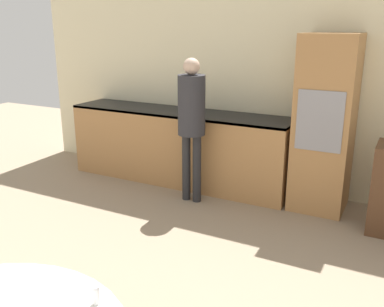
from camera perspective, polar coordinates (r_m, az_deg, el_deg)
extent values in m
cube|color=beige|center=(5.00, 13.50, 9.34)|extent=(7.14, 0.05, 2.60)
cube|color=#AD7A47|center=(5.34, -1.75, 0.93)|extent=(2.83, 0.60, 0.90)
cube|color=black|center=(5.23, -1.80, 5.52)|extent=(2.83, 0.60, 0.03)
cube|color=#AD7A47|center=(4.65, 17.28, 3.72)|extent=(0.56, 0.58, 1.83)
cube|color=gray|center=(4.35, 16.63, 4.14)|extent=(0.45, 0.01, 0.60)
cylinder|color=#262628|center=(4.78, -0.76, -1.81)|extent=(0.09, 0.09, 0.77)
cylinder|color=#262628|center=(4.72, 0.65, -2.05)|extent=(0.09, 0.09, 0.77)
cylinder|color=#2D2D33|center=(4.57, -0.06, 6.45)|extent=(0.29, 0.29, 0.64)
sphere|color=beige|center=(4.52, -0.06, 11.55)|extent=(0.18, 0.18, 0.18)
cylinder|color=white|center=(2.01, -12.66, -18.07)|extent=(0.03, 0.03, 0.07)
cylinder|color=silver|center=(1.99, -12.74, -17.04)|extent=(0.03, 0.03, 0.01)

